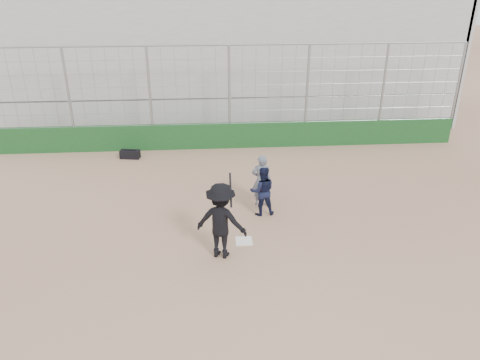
{
  "coord_description": "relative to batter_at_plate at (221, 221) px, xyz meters",
  "views": [
    {
      "loc": [
        -0.87,
        -10.53,
        6.72
      ],
      "look_at": [
        0.0,
        1.4,
        1.15
      ],
      "focal_mm": 35.0,
      "sensor_mm": 36.0,
      "label": 1
    }
  ],
  "objects": [
    {
      "name": "umpire",
      "position": [
        1.3,
        2.63,
        -0.26
      ],
      "size": [
        0.63,
        0.45,
        1.46
      ],
      "primitive_type": "imported",
      "rotation": [
        0.0,
        0.0,
        3.04
      ],
      "color": "#535B69",
      "rests_on": "ground"
    },
    {
      "name": "catcher_crouched",
      "position": [
        1.26,
        2.01,
        -0.48
      ],
      "size": [
        0.78,
        0.63,
        1.04
      ],
      "color": "black",
      "rests_on": "ground"
    },
    {
      "name": "home_plate",
      "position": [
        0.61,
        0.59,
        -0.98
      ],
      "size": [
        0.44,
        0.44,
        0.02
      ],
      "primitive_type": "cube",
      "color": "white",
      "rests_on": "ground"
    },
    {
      "name": "bleachers",
      "position": [
        0.61,
        12.54,
        1.93
      ],
      "size": [
        20.25,
        6.7,
        6.98
      ],
      "color": "#999999",
      "rests_on": "ground"
    },
    {
      "name": "equipment_bag",
      "position": [
        -3.21,
        6.72,
        -0.83
      ],
      "size": [
        0.77,
        0.42,
        0.35
      ],
      "color": "black",
      "rests_on": "ground"
    },
    {
      "name": "backstop",
      "position": [
        0.61,
        7.59,
        -0.03
      ],
      "size": [
        18.1,
        0.25,
        4.04
      ],
      "color": "#133D18",
      "rests_on": "ground"
    },
    {
      "name": "batter_at_plate",
      "position": [
        0.0,
        0.0,
        0.0
      ],
      "size": [
        1.45,
        1.12,
        2.11
      ],
      "color": "black",
      "rests_on": "ground"
    },
    {
      "name": "ground",
      "position": [
        0.61,
        0.59,
        -0.99
      ],
      "size": [
        90.0,
        90.0,
        0.0
      ],
      "primitive_type": "plane",
      "color": "brown",
      "rests_on": "ground"
    }
  ]
}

